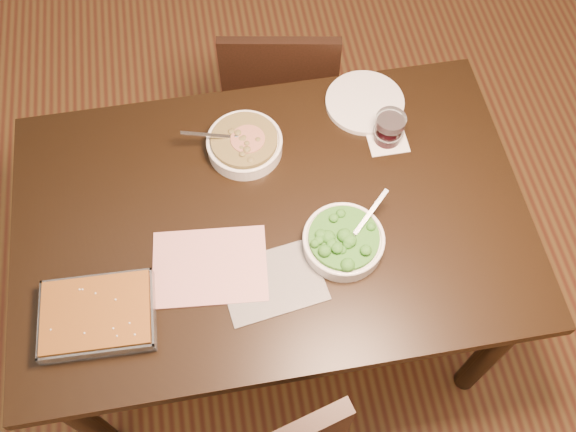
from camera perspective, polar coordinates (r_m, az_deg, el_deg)
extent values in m
plane|color=#451F13|center=(2.43, -1.11, -8.42)|extent=(4.00, 4.00, 0.00)
cube|color=black|center=(1.77, -1.52, -0.20)|extent=(1.40, 0.90, 0.04)
cube|color=black|center=(1.83, -1.47, -1.25)|extent=(1.26, 0.76, 0.08)
cylinder|color=black|center=(2.05, -17.65, -16.93)|extent=(0.07, 0.07, 0.71)
cylinder|color=black|center=(2.11, 17.63, -11.32)|extent=(0.07, 0.07, 0.71)
cylinder|color=black|center=(2.34, -17.97, 1.03)|extent=(0.07, 0.07, 0.71)
cylinder|color=black|center=(2.39, 12.20, 5.43)|extent=(0.07, 0.07, 0.71)
cube|color=#B2323E|center=(1.69, -6.96, -4.45)|extent=(0.32, 0.24, 0.01)
cube|color=#26252D|center=(1.66, -1.35, -5.89)|extent=(0.28, 0.22, 0.00)
cube|color=white|center=(1.91, 8.77, 6.82)|extent=(0.11, 0.11, 0.00)
cylinder|color=white|center=(1.85, -3.86, 6.25)|extent=(0.21, 0.21, 0.04)
torus|color=white|center=(1.83, -3.91, 6.69)|extent=(0.22, 0.22, 0.01)
cylinder|color=#32260D|center=(1.83, -3.91, 6.76)|extent=(0.19, 0.19, 0.02)
cube|color=silver|center=(1.82, -6.01, 6.82)|extent=(0.14, 0.02, 0.04)
cylinder|color=maroon|center=(1.82, -3.60, 6.85)|extent=(0.10, 0.10, 0.00)
cylinder|color=white|center=(1.69, 4.93, -2.36)|extent=(0.21, 0.21, 0.04)
torus|color=white|center=(1.67, 4.99, -1.99)|extent=(0.22, 0.22, 0.01)
cylinder|color=#124810|center=(1.67, 5.00, -1.93)|extent=(0.19, 0.19, 0.02)
cube|color=silver|center=(1.69, 6.39, -0.10)|extent=(0.11, 0.10, 0.04)
cube|color=silver|center=(1.69, -16.38, -8.72)|extent=(0.29, 0.22, 0.01)
cube|color=#5E250D|center=(1.67, -16.60, -8.41)|extent=(0.27, 0.20, 0.04)
cube|color=silver|center=(1.71, -16.53, -5.33)|extent=(0.28, 0.02, 0.04)
cube|color=silver|center=(1.64, -16.61, -11.72)|extent=(0.28, 0.02, 0.04)
cube|color=silver|center=(1.65, -11.89, -8.04)|extent=(0.01, 0.21, 0.04)
cube|color=silver|center=(1.71, -21.08, -8.80)|extent=(0.01, 0.21, 0.04)
cylinder|color=black|center=(1.88, 8.92, 7.48)|extent=(0.08, 0.08, 0.07)
cylinder|color=silver|center=(1.84, 9.13, 8.35)|extent=(0.09, 0.09, 0.03)
cylinder|color=silver|center=(1.97, 6.84, 10.00)|extent=(0.24, 0.24, 0.02)
cube|color=black|center=(2.47, -0.63, 11.34)|extent=(0.45, 0.45, 0.04)
cylinder|color=black|center=(2.73, 2.93, 11.15)|extent=(0.03, 0.03, 0.38)
cylinder|color=black|center=(2.54, 3.09, 5.47)|extent=(0.03, 0.03, 0.38)
cylinder|color=black|center=(2.74, -4.05, 11.16)|extent=(0.03, 0.03, 0.38)
cylinder|color=black|center=(2.54, -4.33, 5.48)|extent=(0.03, 0.03, 0.38)
cube|color=black|center=(2.18, -0.74, 11.58)|extent=(0.39, 0.10, 0.41)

